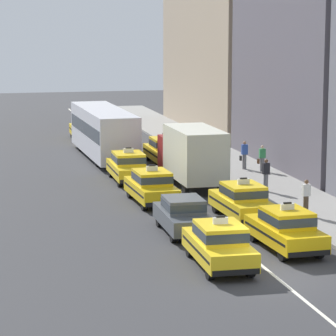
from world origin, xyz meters
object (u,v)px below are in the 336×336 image
object	(u,v)px
taxi_left_nearest	(219,244)
taxi_right_nearest	(286,228)
taxi_left_third	(152,186)
taxi_right_fourth	(165,150)
taxi_left_sixth	(84,128)
bus_left_fifth	(103,130)
pedestrian_mid_block	(266,175)
taxi_left_fourth	(128,166)
pedestrian_trailing	(244,155)
box_truck_right_third	(191,154)
taxi_right_second	(242,201)
pedestrian_by_storefront	(262,158)
sedan_left_second	(183,214)
pedestrian_near_crosswalk	(306,197)

from	to	relation	value
taxi_left_nearest	taxi_right_nearest	size ratio (longest dim) A/B	0.99
taxi_left_third	taxi_right_fourth	xyz separation A→B (m)	(3.35, 11.48, 0.00)
taxi_left_sixth	bus_left_fifth	bearing A→B (deg)	-89.73
pedestrian_mid_block	taxi_left_fourth	bearing A→B (deg)	140.54
pedestrian_trailing	taxi_left_fourth	bearing A→B (deg)	-167.70
taxi_right_nearest	taxi_left_third	bearing A→B (deg)	108.35
box_truck_right_third	taxi_right_second	bearing A→B (deg)	-88.60
bus_left_fifth	taxi_right_nearest	world-z (taller)	bus_left_fifth
taxi_left_fourth	taxi_left_sixth	bearing A→B (deg)	90.09
taxi_left_nearest	pedestrian_by_storefront	xyz separation A→B (m)	(8.11, 18.29, 0.04)
pedestrian_by_storefront	taxi_left_sixth	bearing A→B (deg)	115.86
sedan_left_second	pedestrian_by_storefront	world-z (taller)	pedestrian_by_storefront
taxi_left_nearest	pedestrian_near_crosswalk	bearing A→B (deg)	47.46
bus_left_fifth	pedestrian_mid_block	world-z (taller)	bus_left_fifth
taxi_right_second	pedestrian_mid_block	bearing A→B (deg)	60.18
taxi_right_second	pedestrian_by_storefront	bearing A→B (deg)	66.35
taxi_left_third	sedan_left_second	bearing A→B (deg)	-90.12
pedestrian_trailing	pedestrian_mid_block	bearing A→B (deg)	-98.89
pedestrian_by_storefront	taxi_right_fourth	bearing A→B (deg)	135.05
taxi_right_nearest	box_truck_right_third	xyz separation A→B (m)	(-0.20, 13.84, 0.90)
taxi_right_nearest	pedestrian_by_storefront	bearing A→B (deg)	73.69
pedestrian_near_crosswalk	pedestrian_by_storefront	distance (m)	11.74
sedan_left_second	taxi_left_fourth	xyz separation A→B (m)	(0.00, 12.42, 0.03)
taxi_left_nearest	pedestrian_mid_block	world-z (taller)	taxi_left_nearest
taxi_left_nearest	taxi_right_nearest	bearing A→B (deg)	27.46
pedestrian_near_crosswalk	box_truck_right_third	bearing A→B (deg)	109.36
taxi_right_nearest	box_truck_right_third	distance (m)	13.87
taxi_left_nearest	box_truck_right_third	size ratio (longest dim) A/B	0.66
taxi_left_nearest	taxi_right_fourth	distance (m)	23.30
taxi_left_third	taxi_left_nearest	bearing A→B (deg)	-89.84
pedestrian_mid_block	taxi_left_third	bearing A→B (deg)	-172.14
box_truck_right_third	taxi_right_fourth	distance (m)	7.59
bus_left_fifth	taxi_left_fourth	bearing A→B (deg)	-90.09
taxi_right_second	taxi_left_sixth	bearing A→B (deg)	96.79
sedan_left_second	taxi_right_fourth	size ratio (longest dim) A/B	0.95
taxi_left_fourth	bus_left_fifth	world-z (taller)	bus_left_fifth
taxi_left_fourth	box_truck_right_third	world-z (taller)	box_truck_right_third
bus_left_fifth	taxi_left_third	bearing A→B (deg)	-90.01
sedan_left_second	pedestrian_mid_block	size ratio (longest dim) A/B	2.53
taxi_left_third	taxi_left_sixth	bearing A→B (deg)	90.09
taxi_left_nearest	pedestrian_mid_block	xyz separation A→B (m)	(6.27, 12.46, 0.14)
taxi_left_sixth	taxi_left_third	bearing A→B (deg)	-89.91
taxi_left_sixth	pedestrian_mid_block	size ratio (longest dim) A/B	2.69
taxi_left_nearest	box_truck_right_third	world-z (taller)	box_truck_right_third
taxi_left_fourth	sedan_left_second	bearing A→B (deg)	-90.01
taxi_left_fourth	taxi_right_second	size ratio (longest dim) A/B	0.99
taxi_left_nearest	pedestrian_trailing	bearing A→B (deg)	69.16
taxi_left_third	pedestrian_by_storefront	distance (m)	10.54
taxi_left_third	taxi_right_second	world-z (taller)	same
sedan_left_second	taxi_left_fourth	bearing A→B (deg)	89.99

